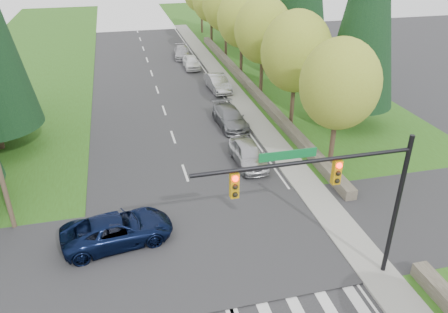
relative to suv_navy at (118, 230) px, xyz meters
name	(u,v)px	position (x,y,z in m)	size (l,w,h in m)	color
grass_east	(339,125)	(17.28, 10.48, -0.71)	(14.00, 110.00, 0.06)	#2D5416
cross_street	(210,248)	(4.28, -1.52, -0.74)	(120.00, 8.00, 0.10)	#28282B
sidewalk_east	(258,122)	(11.18, 12.48, -0.68)	(1.80, 80.00, 0.13)	gray
curb_east	(247,123)	(10.33, 12.48, -0.68)	(0.20, 80.00, 0.13)	gray
stone_wall_north	(249,86)	(12.88, 20.48, -0.39)	(0.70, 40.00, 0.70)	#4C4438
traffic_signal	(339,185)	(8.65, -5.02, 4.24)	(8.70, 0.37, 6.80)	black
decid_tree_0	(340,84)	(13.48, 4.48, 4.86)	(4.80, 4.80, 8.37)	#38281C
decid_tree_1	(296,52)	(13.58, 11.48, 5.06)	(5.20, 5.20, 8.80)	#38281C
decid_tree_2	(263,30)	(13.38, 18.48, 5.19)	(5.00, 5.00, 8.82)	#38281C
decid_tree_3	(242,19)	(13.48, 25.48, 4.92)	(5.00, 5.00, 8.55)	#38281C
decid_tree_4	(226,4)	(13.58, 32.48, 5.32)	(5.40, 5.40, 9.18)	#38281C
decid_tree_5	(211,0)	(13.38, 39.48, 4.79)	(4.80, 4.80, 8.30)	#38281C
suv_navy	(118,230)	(0.00, 0.00, 0.00)	(2.46, 5.34, 1.49)	black
parked_car_a	(248,154)	(8.48, 6.20, 0.01)	(1.79, 4.45, 1.51)	#B9B9BE
parked_car_b	(230,117)	(8.91, 12.48, -0.03)	(1.98, 4.88, 1.42)	slate
parked_car_c	(218,83)	(9.88, 20.88, 0.01)	(1.59, 4.55, 1.50)	#ADADB2
parked_car_d	(191,62)	(8.76, 28.78, -0.06)	(1.61, 4.00, 1.36)	white
parked_car_e	(182,52)	(8.48, 33.48, -0.09)	(1.82, 4.47, 1.30)	#A6A5AA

